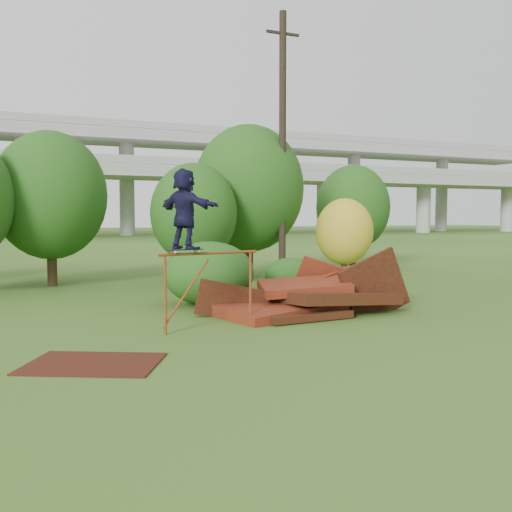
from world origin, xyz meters
name	(u,v)px	position (x,y,z in m)	size (l,w,h in m)	color
ground	(325,332)	(0.00, 0.00, 0.00)	(240.00, 240.00, 0.00)	#2D5116
scrap_pile	(310,299)	(0.88, 2.26, 0.40)	(5.92, 2.86, 2.20)	#4F170E
grind_rail	(210,274)	(-2.27, 1.31, 1.27)	(2.49, 0.47, 1.78)	brown
skateboard	(185,250)	(-2.88, 1.21, 1.85)	(0.83, 0.34, 0.08)	black
skater	(185,209)	(-2.88, 1.21, 2.75)	(1.65, 0.52, 1.78)	#161334
flat_plate	(93,364)	(-5.18, -0.78, 0.01)	(2.27, 1.62, 0.03)	#3A160C
tree_1	(50,196)	(-4.87, 11.45, 3.35)	(4.11, 4.11, 5.72)	black
tree_2	(194,213)	(0.02, 9.47, 2.70)	(3.24, 3.24, 4.57)	black
tree_3	(249,189)	(2.93, 11.06, 3.74)	(4.61, 4.61, 6.39)	black
tree_4	(344,232)	(6.60, 9.40, 1.94)	(2.42, 2.42, 3.34)	black
tree_5	(353,208)	(9.39, 12.96, 3.02)	(3.64, 3.64, 5.12)	black
shrub_left	(209,273)	(-1.07, 4.76, 0.93)	(2.69, 2.48, 1.86)	#1F4111
shrub_right	(290,276)	(2.12, 5.73, 0.61)	(1.73, 1.58, 1.22)	#1F4111
utility_pole	(282,146)	(3.67, 9.40, 5.34)	(1.40, 0.28, 10.54)	black
freeway_overpass	(57,153)	(0.00, 62.92, 10.32)	(160.00, 15.00, 13.70)	gray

